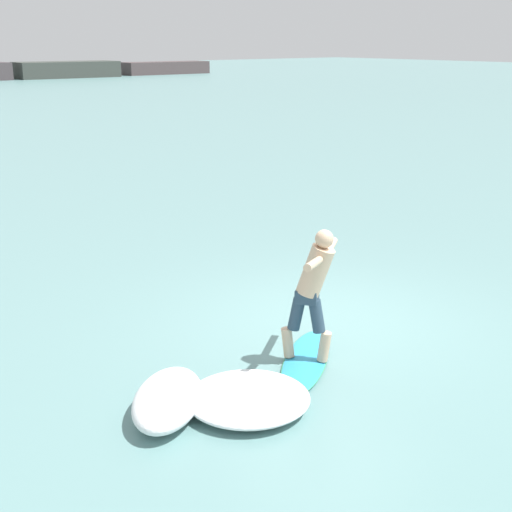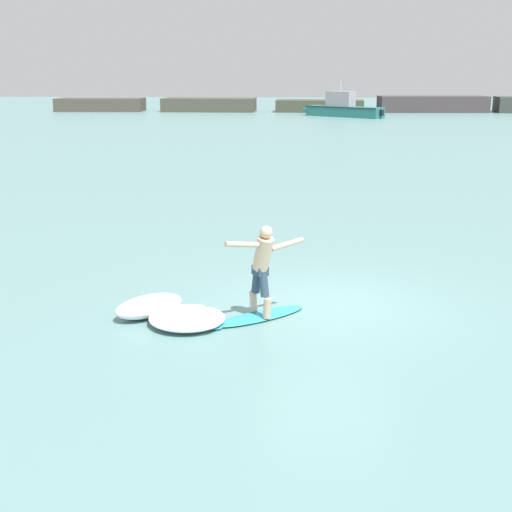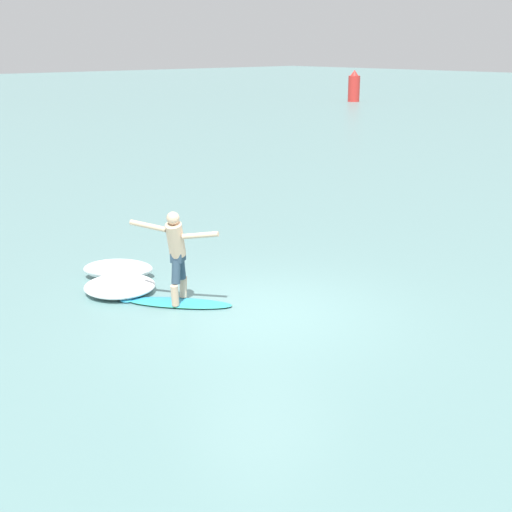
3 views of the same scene
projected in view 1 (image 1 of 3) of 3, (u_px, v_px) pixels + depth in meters
ground_plane at (330, 319)px, 10.04m from camera, size 200.00×200.00×0.00m
surfboard at (305, 362)px, 8.65m from camera, size 1.82×1.58×0.19m
surfer at (314, 285)px, 8.38m from camera, size 1.32×0.97×1.64m
wave_foam_at_tail at (168, 399)px, 7.45m from camera, size 1.43×1.46×0.36m
wave_foam_at_nose at (248, 398)px, 7.59m from camera, size 1.81×1.79×0.24m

